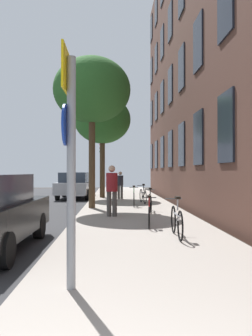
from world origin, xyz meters
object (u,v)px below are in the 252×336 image
at_px(traffic_light, 103,158).
at_px(pedestrian_1, 120,183).
at_px(sign_post, 69,148).
at_px(bicycle_4, 143,196).
at_px(tree_near, 92,91).
at_px(bicycle_0, 177,221).
at_px(car_2, 79,182).
at_px(tree_far, 102,120).
at_px(bicycle_3, 134,198).
at_px(pedestrian_0, 112,187).
at_px(bicycle_2, 150,202).
at_px(bicycle_1, 149,214).
at_px(car_1, 75,185).

height_order(traffic_light, pedestrian_1, traffic_light).
distance_m(sign_post, bicycle_4, 12.87).
distance_m(tree_near, bicycle_4, 5.71).
height_order(tree_near, pedestrian_1, tree_near).
xyz_separation_m(bicycle_4, pedestrian_1, (-1.08, 2.78, 0.52)).
xyz_separation_m(bicycle_0, car_2, (-4.29, 19.95, 0.34)).
xyz_separation_m(tree_far, bicycle_3, (1.61, -5.42, -4.35)).
bearing_deg(pedestrian_0, traffic_light, 92.93).
distance_m(tree_near, tree_far, 6.18).
bearing_deg(bicycle_3, pedestrian_1, 97.35).
bearing_deg(car_2, tree_far, -73.15).
relative_size(bicycle_2, bicycle_3, 1.01).
distance_m(bicycle_1, pedestrian_0, 2.54).
relative_size(bicycle_3, car_2, 0.40).
xyz_separation_m(tree_far, bicycle_0, (2.18, -13.00, -4.32)).
xyz_separation_m(bicycle_1, pedestrian_0, (-1.09, 2.20, 0.67)).
xyz_separation_m(tree_near, bicycle_1, (1.96, -5.10, -4.73)).
xyz_separation_m(bicycle_0, bicycle_4, (-0.04, 8.99, -0.01)).
relative_size(pedestrian_1, car_1, 0.35).
bearing_deg(pedestrian_0, bicycle_3, 74.81).
xyz_separation_m(traffic_light, car_2, (-1.98, 1.50, -1.89)).
relative_size(pedestrian_0, pedestrian_1, 1.14).
height_order(tree_near, bicycle_3, tree_near).
distance_m(pedestrian_1, car_2, 8.78).
relative_size(bicycle_0, car_1, 0.40).
bearing_deg(pedestrian_0, bicycle_4, 73.23).
bearing_deg(car_1, pedestrian_0, -76.40).
distance_m(bicycle_0, bicycle_2, 5.24).
xyz_separation_m(pedestrian_0, car_2, (-2.72, 16.03, -0.30)).
bearing_deg(bicycle_1, pedestrian_0, 116.32).
bearing_deg(bicycle_4, car_1, 129.82).
xyz_separation_m(tree_near, car_1, (-1.48, 6.81, -4.36)).
distance_m(bicycle_0, bicycle_1, 1.79).
relative_size(bicycle_3, pedestrian_0, 0.93).
bearing_deg(car_2, pedestrian_0, -80.37).
distance_m(tree_far, bicycle_3, 7.13).
distance_m(tree_far, car_1, 4.40).
bearing_deg(sign_post, bicycle_4, 80.69).
height_order(bicycle_1, pedestrian_0, pedestrian_0).
bearing_deg(tree_near, sign_post, -88.19).
relative_size(traffic_light, tree_near, 0.58).
distance_m(tree_near, car_2, 13.95).
bearing_deg(bicycle_1, car_1, 106.09).
relative_size(bicycle_1, pedestrian_0, 0.88).
distance_m(bicycle_1, bicycle_2, 3.53).
relative_size(bicycle_0, pedestrian_1, 1.13).
bearing_deg(tree_near, bicycle_0, -70.33).
distance_m(bicycle_3, pedestrian_0, 3.84).
bearing_deg(sign_post, car_2, 95.28).
height_order(traffic_light, bicycle_4, traffic_light).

